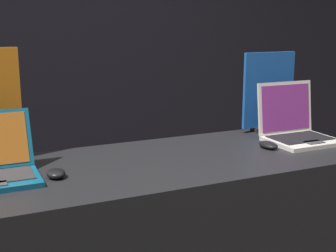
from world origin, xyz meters
name	(u,v)px	position (x,y,z in m)	size (l,w,h in m)	color
wall_back	(71,38)	(0.00, 2.10, 1.40)	(8.00, 0.05, 2.80)	black
mouse_front	(56,173)	(-0.49, 0.31, 0.95)	(0.07, 0.09, 0.03)	black
laptop_back	(296,127)	(0.73, 0.40, 1.00)	(0.33, 0.31, 0.29)	silver
mouse_back	(268,145)	(0.52, 0.33, 0.95)	(0.07, 0.12, 0.03)	black
promo_stand_back	(268,94)	(0.73, 0.64, 1.14)	(0.32, 0.07, 0.43)	black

